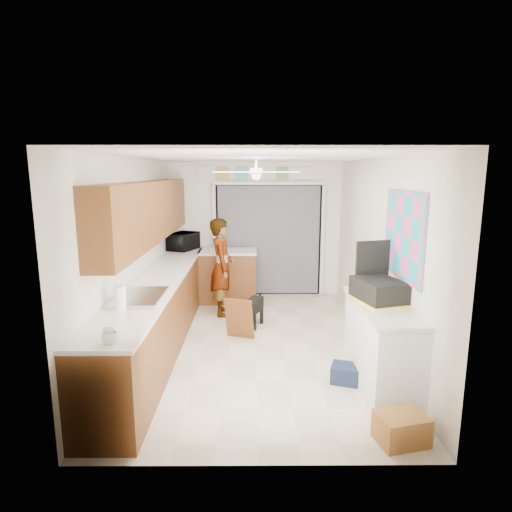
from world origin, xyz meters
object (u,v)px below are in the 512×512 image
object	(u,v)px
man	(222,267)
microwave	(183,241)
paper_towel_roll	(120,298)
dog	(253,311)
cup	(110,338)
suitcase	(379,290)
cardboard_box	(401,428)
navy_crate	(346,374)

from	to	relation	value
man	microwave	bearing A→B (deg)	37.71
paper_towel_roll	dog	xyz separation A→B (m)	(1.35, 2.04, -0.82)
cup	suitcase	size ratio (longest dim) A/B	0.23
microwave	paper_towel_roll	world-z (taller)	microwave
cardboard_box	man	world-z (taller)	man
suitcase	dog	xyz separation A→B (m)	(-1.36, 1.77, -0.82)
paper_towel_roll	man	world-z (taller)	man
man	paper_towel_roll	bearing A→B (deg)	157.19
microwave	navy_crate	world-z (taller)	microwave
cardboard_box	dog	world-z (taller)	dog
cup	navy_crate	bearing A→B (deg)	27.46
microwave	cup	world-z (taller)	microwave
cup	paper_towel_roll	xyz separation A→B (m)	(-0.18, 0.89, 0.07)
cardboard_box	man	bearing A→B (deg)	117.53
cardboard_box	man	xyz separation A→B (m)	(-1.80, 3.46, 0.67)
paper_towel_roll	cup	bearing A→B (deg)	-78.63
dog	paper_towel_roll	bearing A→B (deg)	-101.86
cup	navy_crate	size ratio (longest dim) A/B	0.40
paper_towel_roll	dog	bearing A→B (deg)	56.51
navy_crate	man	distance (m)	2.92
paper_towel_roll	man	size ratio (longest dim) A/B	0.15
navy_crate	cardboard_box	bearing A→B (deg)	-77.17
cardboard_box	dog	xyz separation A→B (m)	(-1.29, 2.88, 0.11)
cup	cardboard_box	distance (m)	2.61
suitcase	navy_crate	distance (m)	1.01
cup	paper_towel_roll	bearing A→B (deg)	101.37
microwave	cup	bearing A→B (deg)	-155.43
paper_towel_roll	cardboard_box	distance (m)	2.92
paper_towel_roll	navy_crate	size ratio (longest dim) A/B	0.77
navy_crate	paper_towel_roll	bearing A→B (deg)	-173.77
paper_towel_roll	suitcase	world-z (taller)	paper_towel_roll
cardboard_box	cup	bearing A→B (deg)	-178.84
paper_towel_roll	cardboard_box	size ratio (longest dim) A/B	0.59
paper_towel_roll	man	xyz separation A→B (m)	(0.83, 2.63, -0.26)
cup	cardboard_box	world-z (taller)	cup
navy_crate	man	bearing A→B (deg)	123.33
suitcase	cardboard_box	distance (m)	1.45
cup	suitcase	distance (m)	2.78
suitcase	dog	world-z (taller)	suitcase
cardboard_box	navy_crate	xyz separation A→B (m)	(-0.25, 1.10, -0.03)
paper_towel_roll	man	distance (m)	2.77
suitcase	cup	bearing A→B (deg)	-171.60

